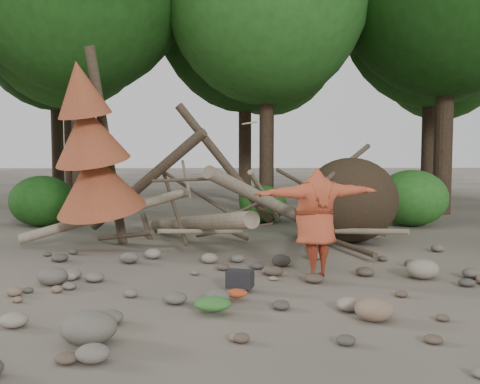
{
  "coord_description": "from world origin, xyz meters",
  "views": [
    {
      "loc": [
        -0.31,
        -7.99,
        2.13
      ],
      "look_at": [
        -0.05,
        1.5,
        1.4
      ],
      "focal_mm": 40.0,
      "sensor_mm": 36.0,
      "label": 1
    }
  ],
  "objects": [
    {
      "name": "ground",
      "position": [
        0.0,
        0.0,
        0.0
      ],
      "size": [
        120.0,
        120.0,
        0.0
      ],
      "primitive_type": "plane",
      "color": "#514C44",
      "rests_on": "ground"
    },
    {
      "name": "deadfall_pile",
      "position": [
        2.02,
        4.24,
        0.95
      ],
      "size": [
        8.55,
        5.24,
        3.3
      ],
      "color": "#332619",
      "rests_on": "ground"
    },
    {
      "name": "dead_conifer",
      "position": [
        -3.12,
        3.37,
        2.11
      ],
      "size": [
        2.06,
        2.16,
        4.35
      ],
      "color": "#4C3F30",
      "rests_on": "ground"
    },
    {
      "name": "bush_left",
      "position": [
        -5.5,
        7.2,
        0.72
      ],
      "size": [
        1.8,
        1.8,
        1.44
      ],
      "primitive_type": "ellipsoid",
      "color": "#184612",
      "rests_on": "ground"
    },
    {
      "name": "bush_mid",
      "position": [
        0.8,
        7.8,
        0.56
      ],
      "size": [
        1.4,
        1.4,
        1.12
      ],
      "primitive_type": "ellipsoid",
      "color": "#215919",
      "rests_on": "ground"
    },
    {
      "name": "bush_right",
      "position": [
        5.0,
        7.0,
        0.8
      ],
      "size": [
        2.0,
        2.0,
        1.6
      ],
      "primitive_type": "ellipsoid",
      "color": "#2A6920",
      "rests_on": "ground"
    },
    {
      "name": "frisbee_thrower",
      "position": [
        1.16,
        0.61,
        0.97
      ],
      "size": [
        2.34,
        1.21,
        2.55
      ],
      "color": "#B04427",
      "rests_on": "ground"
    },
    {
      "name": "backpack",
      "position": [
        -0.09,
        -0.0,
        0.13
      ],
      "size": [
        0.45,
        0.36,
        0.26
      ],
      "primitive_type": "cube",
      "rotation": [
        0.0,
        0.0,
        -0.31
      ],
      "color": "black",
      "rests_on": "ground"
    },
    {
      "name": "cloth_green",
      "position": [
        -0.48,
        -1.15,
        0.09
      ],
      "size": [
        0.49,
        0.4,
        0.18
      ],
      "primitive_type": "ellipsoid",
      "color": "#316829",
      "rests_on": "ground"
    },
    {
      "name": "cloth_orange",
      "position": [
        -0.15,
        -0.51,
        0.06
      ],
      "size": [
        0.32,
        0.26,
        0.12
      ],
      "primitive_type": "ellipsoid",
      "color": "#A73D1C",
      "rests_on": "ground"
    },
    {
      "name": "boulder_front_left",
      "position": [
        -1.82,
        -2.19,
        0.19
      ],
      "size": [
        0.62,
        0.56,
        0.37
      ],
      "primitive_type": "ellipsoid",
      "color": "#635E53",
      "rests_on": "ground"
    },
    {
      "name": "boulder_front_right",
      "position": [
        1.56,
        -1.47,
        0.15
      ],
      "size": [
        0.5,
        0.45,
        0.3
      ],
      "primitive_type": "ellipsoid",
      "color": "#856853",
      "rests_on": "ground"
    },
    {
      "name": "boulder_mid_right",
      "position": [
        2.98,
        0.71,
        0.16
      ],
      "size": [
        0.55,
        0.49,
        0.33
      ],
      "primitive_type": "ellipsoid",
      "color": "gray",
      "rests_on": "ground"
    },
    {
      "name": "boulder_mid_left",
      "position": [
        -3.06,
        0.45,
        0.14
      ],
      "size": [
        0.48,
        0.43,
        0.29
      ],
      "primitive_type": "ellipsoid",
      "color": "#605951",
      "rests_on": "ground"
    }
  ]
}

